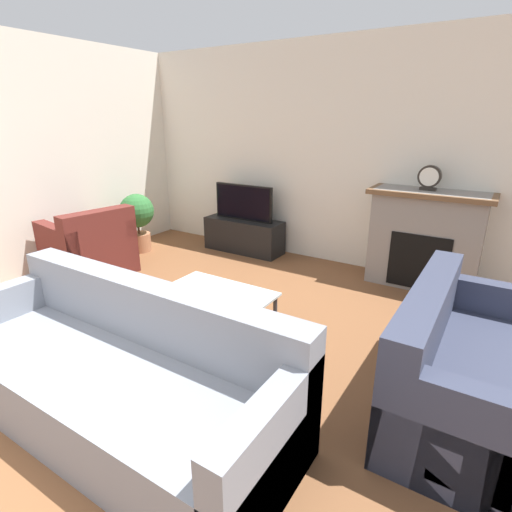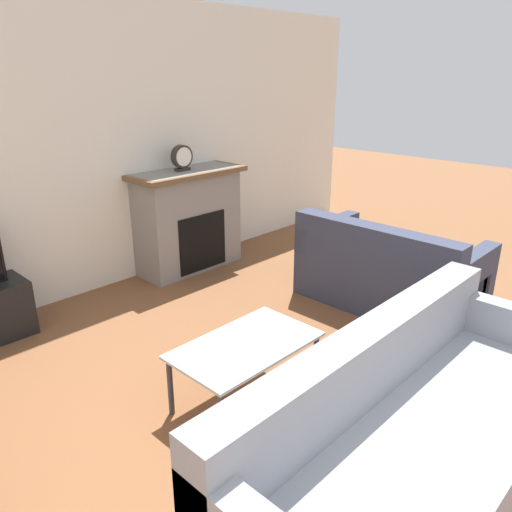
{
  "view_description": "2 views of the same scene",
  "coord_description": "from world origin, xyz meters",
  "px_view_note": "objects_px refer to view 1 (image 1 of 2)",
  "views": [
    {
      "loc": [
        1.99,
        -0.01,
        1.82
      ],
      "look_at": [
        0.22,
        2.79,
        0.65
      ],
      "focal_mm": 28.0,
      "sensor_mm": 36.0,
      "label": 1
    },
    {
      "loc": [
        -1.86,
        0.44,
        2.04
      ],
      "look_at": [
        0.53,
        2.75,
        0.8
      ],
      "focal_mm": 35.0,
      "sensor_mm": 36.0,
      "label": 2
    }
  ],
  "objects_px": {
    "couch_loveseat": "(469,373)",
    "mantel_clock": "(429,177)",
    "tv": "(244,202)",
    "armchair_by_window": "(90,250)",
    "potted_plant": "(137,217)",
    "coffee_table": "(217,297)",
    "couch_sectional": "(118,377)"
  },
  "relations": [
    {
      "from": "armchair_by_window",
      "to": "mantel_clock",
      "type": "distance_m",
      "value": 3.94
    },
    {
      "from": "tv",
      "to": "potted_plant",
      "type": "relative_size",
      "value": 1.09
    },
    {
      "from": "tv",
      "to": "couch_loveseat",
      "type": "height_order",
      "value": "tv"
    },
    {
      "from": "couch_sectional",
      "to": "couch_loveseat",
      "type": "bearing_deg",
      "value": 33.29
    },
    {
      "from": "couch_sectional",
      "to": "armchair_by_window",
      "type": "height_order",
      "value": "same"
    },
    {
      "from": "couch_loveseat",
      "to": "potted_plant",
      "type": "xyz_separation_m",
      "value": [
        -4.29,
        1.19,
        0.2
      ]
    },
    {
      "from": "armchair_by_window",
      "to": "potted_plant",
      "type": "relative_size",
      "value": 1.19
    },
    {
      "from": "armchair_by_window",
      "to": "coffee_table",
      "type": "xyz_separation_m",
      "value": [
        2.2,
        -0.36,
        0.07
      ]
    },
    {
      "from": "couch_loveseat",
      "to": "mantel_clock",
      "type": "xyz_separation_m",
      "value": [
        -0.71,
        2.02,
        0.92
      ]
    },
    {
      "from": "tv",
      "to": "coffee_table",
      "type": "xyz_separation_m",
      "value": [
        1.12,
        -2.06,
        -0.33
      ]
    },
    {
      "from": "tv",
      "to": "potted_plant",
      "type": "height_order",
      "value": "tv"
    },
    {
      "from": "tv",
      "to": "couch_sectional",
      "type": "distance_m",
      "value": 3.42
    },
    {
      "from": "coffee_table",
      "to": "potted_plant",
      "type": "xyz_separation_m",
      "value": [
        -2.37,
        1.27,
        0.12
      ]
    },
    {
      "from": "couch_loveseat",
      "to": "mantel_clock",
      "type": "relative_size",
      "value": 5.98
    },
    {
      "from": "coffee_table",
      "to": "potted_plant",
      "type": "bearing_deg",
      "value": 151.76
    },
    {
      "from": "armchair_by_window",
      "to": "potted_plant",
      "type": "height_order",
      "value": "armchair_by_window"
    },
    {
      "from": "tv",
      "to": "mantel_clock",
      "type": "bearing_deg",
      "value": 1.39
    },
    {
      "from": "couch_sectional",
      "to": "mantel_clock",
      "type": "bearing_deg",
      "value": 70.81
    },
    {
      "from": "couch_loveseat",
      "to": "armchair_by_window",
      "type": "xyz_separation_m",
      "value": [
        -4.11,
        0.27,
        0.01
      ]
    },
    {
      "from": "tv",
      "to": "armchair_by_window",
      "type": "xyz_separation_m",
      "value": [
        -1.08,
        -1.7,
        -0.4
      ]
    },
    {
      "from": "armchair_by_window",
      "to": "mantel_clock",
      "type": "bearing_deg",
      "value": 125.67
    },
    {
      "from": "tv",
      "to": "armchair_by_window",
      "type": "bearing_deg",
      "value": -122.53
    },
    {
      "from": "armchair_by_window",
      "to": "couch_loveseat",
      "type": "bearing_deg",
      "value": 94.63
    },
    {
      "from": "mantel_clock",
      "to": "couch_loveseat",
      "type": "bearing_deg",
      "value": -70.64
    },
    {
      "from": "tv",
      "to": "potted_plant",
      "type": "distance_m",
      "value": 1.5
    },
    {
      "from": "coffee_table",
      "to": "potted_plant",
      "type": "distance_m",
      "value": 2.7
    },
    {
      "from": "tv",
      "to": "couch_sectional",
      "type": "bearing_deg",
      "value": -69.38
    },
    {
      "from": "tv",
      "to": "mantel_clock",
      "type": "height_order",
      "value": "mantel_clock"
    },
    {
      "from": "couch_loveseat",
      "to": "potted_plant",
      "type": "distance_m",
      "value": 4.45
    },
    {
      "from": "tv",
      "to": "armchair_by_window",
      "type": "distance_m",
      "value": 2.06
    },
    {
      "from": "couch_loveseat",
      "to": "couch_sectional",
      "type": "bearing_deg",
      "value": 123.29
    },
    {
      "from": "armchair_by_window",
      "to": "coffee_table",
      "type": "bearing_deg",
      "value": 89.15
    }
  ]
}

